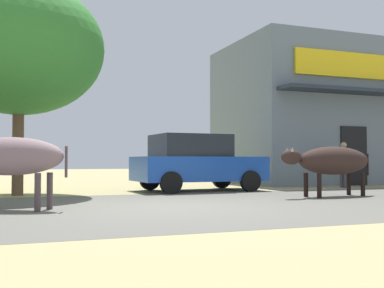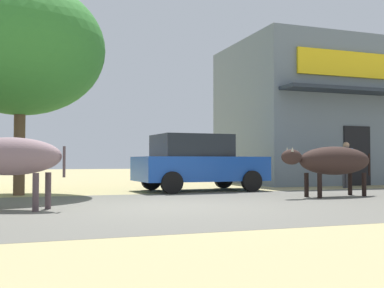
# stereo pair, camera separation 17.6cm
# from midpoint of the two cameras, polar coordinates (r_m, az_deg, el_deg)

# --- Properties ---
(ground) EXTENTS (80.00, 80.00, 0.00)m
(ground) POSITION_cam_midpoint_polar(r_m,az_deg,el_deg) (9.35, -3.67, -7.46)
(ground) COLOR tan
(asphalt_road) EXTENTS (72.00, 6.79, 0.00)m
(asphalt_road) POSITION_cam_midpoint_polar(r_m,az_deg,el_deg) (9.35, -3.67, -7.44)
(asphalt_road) COLOR #5A5850
(asphalt_road) RESTS_ON ground
(storefront_right_club) EXTENTS (8.68, 6.23, 5.49)m
(storefront_right_club) POSITION_cam_midpoint_polar(r_m,az_deg,el_deg) (20.72, 16.01, 3.26)
(storefront_right_club) COLOR slate
(storefront_right_club) RESTS_ON ground
(roadside_tree) EXTENTS (4.32, 4.32, 5.52)m
(roadside_tree) POSITION_cam_midpoint_polar(r_m,az_deg,el_deg) (13.33, -20.26, 10.68)
(roadside_tree) COLOR brown
(roadside_tree) RESTS_ON ground
(parked_hatchback_car) EXTENTS (3.80, 2.14, 1.64)m
(parked_hatchback_car) POSITION_cam_midpoint_polar(r_m,az_deg,el_deg) (14.02, 0.13, -2.17)
(parked_hatchback_car) COLOR #1A47A5
(parked_hatchback_car) RESTS_ON ground
(cow_near_brown) EXTENTS (2.52, 1.73, 1.32)m
(cow_near_brown) POSITION_cam_midpoint_polar(r_m,az_deg,el_deg) (9.36, -21.86, -1.46)
(cow_near_brown) COLOR gray
(cow_near_brown) RESTS_ON ground
(cow_far_dark) EXTENTS (2.77, 0.91, 1.24)m
(cow_far_dark) POSITION_cam_midpoint_polar(r_m,az_deg,el_deg) (12.32, 15.99, -1.97)
(cow_far_dark) COLOR #30211D
(cow_far_dark) RESTS_ON ground
(pedestrian_by_shop) EXTENTS (0.42, 0.61, 1.49)m
(pedestrian_by_shop) POSITION_cam_midpoint_polar(r_m,az_deg,el_deg) (16.26, 17.33, -1.98)
(pedestrian_by_shop) COLOR #3F3F47
(pedestrian_by_shop) RESTS_ON ground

